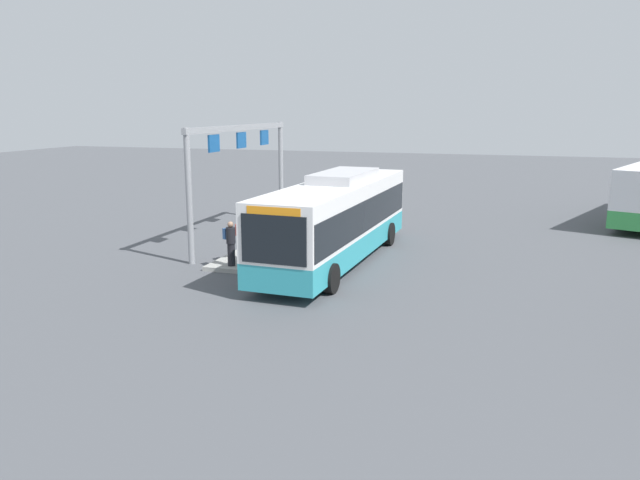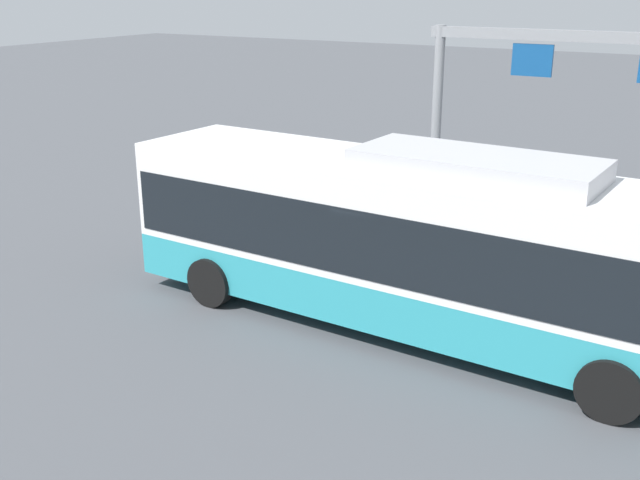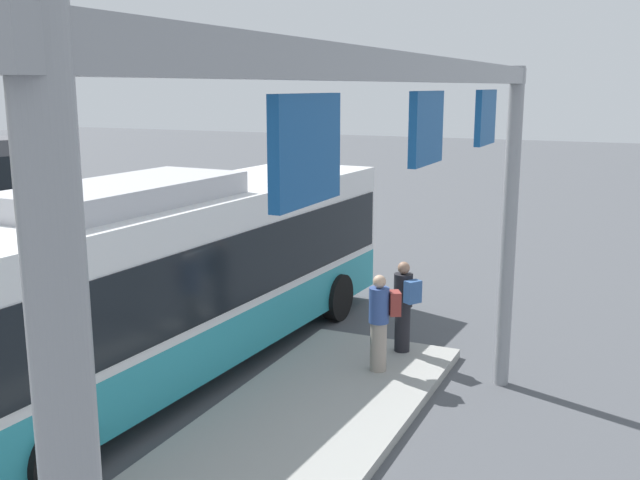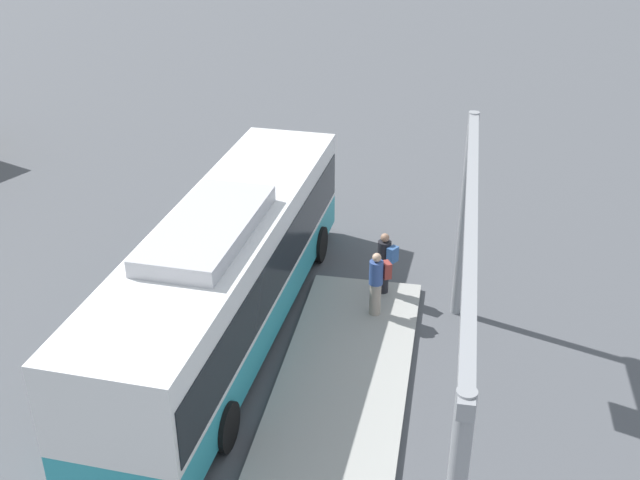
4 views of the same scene
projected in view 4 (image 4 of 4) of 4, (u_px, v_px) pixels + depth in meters
The scene contains 6 objects.
ground_plane at pixel (230, 334), 18.36m from camera, with size 120.00×120.00×0.00m, color #4C4F54.
platform_curb at pixel (337, 403), 15.98m from camera, with size 10.00×2.80×0.16m, color #9E9E99.
bus_main at pixel (226, 268), 17.51m from camera, with size 11.84×3.15×3.46m.
person_boarding at pixel (385, 262), 19.35m from camera, with size 0.54×0.61×1.67m.
person_waiting_near at pixel (377, 282), 18.48m from camera, with size 0.53×0.61×1.67m.
platform_sign_gantry at pixel (465, 278), 13.21m from camera, with size 10.14×0.24×5.20m.
Camera 4 is at (-14.57, -4.90, 10.51)m, focal length 43.12 mm.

